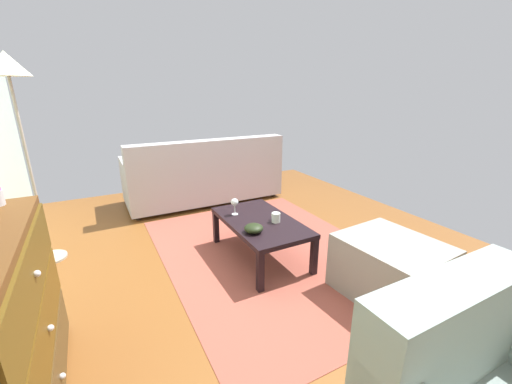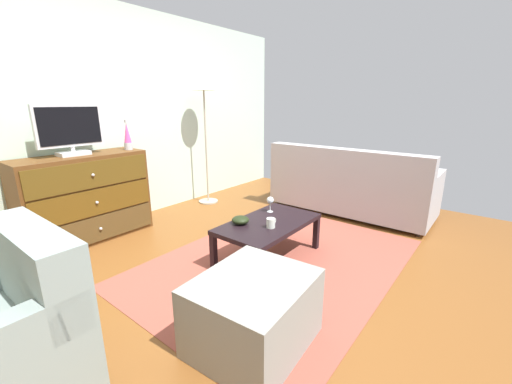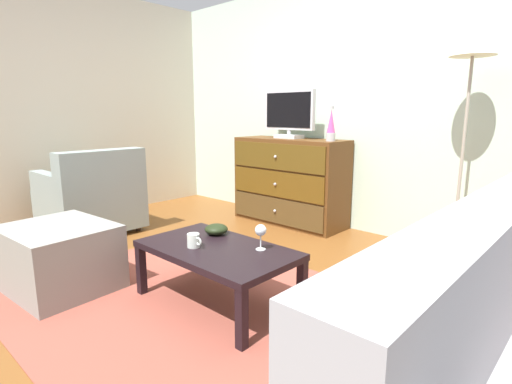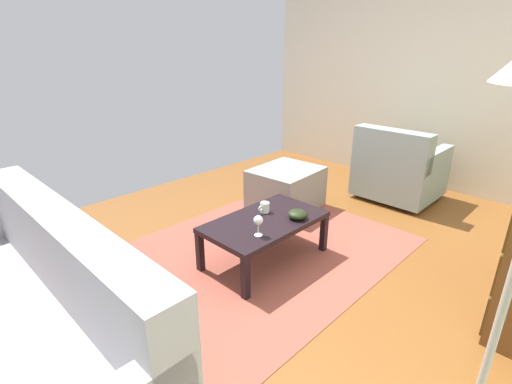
{
  "view_description": "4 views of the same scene",
  "coord_description": "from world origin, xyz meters",
  "px_view_note": "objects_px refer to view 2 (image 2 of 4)",
  "views": [
    {
      "loc": [
        -2.1,
        1.18,
        1.49
      ],
      "look_at": [
        0.26,
        -0.07,
        0.62
      ],
      "focal_mm": 22.16,
      "sensor_mm": 36.0,
      "label": 1
    },
    {
      "loc": [
        -2.02,
        -1.68,
        1.43
      ],
      "look_at": [
        0.29,
        0.14,
        0.59
      ],
      "focal_mm": 22.22,
      "sensor_mm": 36.0,
      "label": 2
    },
    {
      "loc": [
        1.94,
        -1.62,
        1.18
      ],
      "look_at": [
        0.34,
        0.12,
        0.7
      ],
      "focal_mm": 27.67,
      "sensor_mm": 36.0,
      "label": 3
    },
    {
      "loc": [
        2.17,
        1.76,
        1.67
      ],
      "look_at": [
        0.22,
        -0.16,
        0.59
      ],
      "focal_mm": 26.37,
      "sensor_mm": 36.0,
      "label": 4
    }
  ],
  "objects_px": {
    "mug": "(271,223)",
    "standing_lamp": "(204,96)",
    "lava_lamp": "(127,137)",
    "wine_glass": "(270,201)",
    "ottoman": "(253,312)",
    "coffee_table": "(268,226)",
    "dresser": "(86,198)",
    "couch_large": "(349,187)",
    "tv": "(70,129)",
    "bowl_decorative": "(241,220)"
  },
  "relations": [
    {
      "from": "mug",
      "to": "standing_lamp",
      "type": "xyz_separation_m",
      "value": [
        0.97,
        1.83,
        1.1
      ]
    },
    {
      "from": "lava_lamp",
      "to": "wine_glass",
      "type": "relative_size",
      "value": 2.1
    },
    {
      "from": "lava_lamp",
      "to": "ottoman",
      "type": "xyz_separation_m",
      "value": [
        -0.64,
        -2.32,
        -0.84
      ]
    },
    {
      "from": "wine_glass",
      "to": "coffee_table",
      "type": "bearing_deg",
      "value": -147.25
    },
    {
      "from": "dresser",
      "to": "couch_large",
      "type": "xyz_separation_m",
      "value": [
        2.55,
        -1.85,
        -0.11
      ]
    },
    {
      "from": "tv",
      "to": "couch_large",
      "type": "distance_m",
      "value": 3.3
    },
    {
      "from": "dresser",
      "to": "wine_glass",
      "type": "distance_m",
      "value": 1.94
    },
    {
      "from": "mug",
      "to": "standing_lamp",
      "type": "bearing_deg",
      "value": 62.13
    },
    {
      "from": "bowl_decorative",
      "to": "ottoman",
      "type": "distance_m",
      "value": 1.08
    },
    {
      "from": "dresser",
      "to": "tv",
      "type": "relative_size",
      "value": 1.99
    },
    {
      "from": "coffee_table",
      "to": "standing_lamp",
      "type": "bearing_deg",
      "value": 63.39
    },
    {
      "from": "coffee_table",
      "to": "ottoman",
      "type": "xyz_separation_m",
      "value": [
        -0.95,
        -0.58,
        -0.11
      ]
    },
    {
      "from": "coffee_table",
      "to": "mug",
      "type": "height_order",
      "value": "mug"
    },
    {
      "from": "mug",
      "to": "dresser",
      "type": "bearing_deg",
      "value": 111.06
    },
    {
      "from": "tv",
      "to": "mug",
      "type": "distance_m",
      "value": 2.19
    },
    {
      "from": "ottoman",
      "to": "tv",
      "type": "bearing_deg",
      "value": 87.96
    },
    {
      "from": "lava_lamp",
      "to": "couch_large",
      "type": "xyz_separation_m",
      "value": [
        2.03,
        -1.8,
        -0.71
      ]
    },
    {
      "from": "couch_large",
      "to": "ottoman",
      "type": "distance_m",
      "value": 2.72
    },
    {
      "from": "tv",
      "to": "coffee_table",
      "type": "distance_m",
      "value": 2.17
    },
    {
      "from": "tv",
      "to": "bowl_decorative",
      "type": "bearing_deg",
      "value": -67.77
    },
    {
      "from": "wine_glass",
      "to": "standing_lamp",
      "type": "distance_m",
      "value": 1.99
    },
    {
      "from": "ottoman",
      "to": "wine_glass",
      "type": "bearing_deg",
      "value": 31.71
    },
    {
      "from": "mug",
      "to": "coffee_table",
      "type": "bearing_deg",
      "value": 44.6
    },
    {
      "from": "tv",
      "to": "lava_lamp",
      "type": "distance_m",
      "value": 0.57
    },
    {
      "from": "tv",
      "to": "lava_lamp",
      "type": "height_order",
      "value": "tv"
    },
    {
      "from": "tv",
      "to": "standing_lamp",
      "type": "distance_m",
      "value": 1.77
    },
    {
      "from": "wine_glass",
      "to": "mug",
      "type": "distance_m",
      "value": 0.42
    },
    {
      "from": "dresser",
      "to": "standing_lamp",
      "type": "relative_size",
      "value": 0.7
    },
    {
      "from": "dresser",
      "to": "bowl_decorative",
      "type": "relative_size",
      "value": 7.91
    },
    {
      "from": "coffee_table",
      "to": "standing_lamp",
      "type": "relative_size",
      "value": 0.56
    },
    {
      "from": "standing_lamp",
      "to": "mug",
      "type": "bearing_deg",
      "value": -117.87
    },
    {
      "from": "mug",
      "to": "bowl_decorative",
      "type": "relative_size",
      "value": 0.73
    },
    {
      "from": "dresser",
      "to": "mug",
      "type": "bearing_deg",
      "value": -68.94
    },
    {
      "from": "lava_lamp",
      "to": "couch_large",
      "type": "relative_size",
      "value": 0.16
    },
    {
      "from": "bowl_decorative",
      "to": "couch_large",
      "type": "relative_size",
      "value": 0.08
    },
    {
      "from": "tv",
      "to": "lava_lamp",
      "type": "relative_size",
      "value": 1.89
    },
    {
      "from": "bowl_decorative",
      "to": "couch_large",
      "type": "height_order",
      "value": "couch_large"
    },
    {
      "from": "coffee_table",
      "to": "bowl_decorative",
      "type": "bearing_deg",
      "value": 138.92
    },
    {
      "from": "tv",
      "to": "bowl_decorative",
      "type": "xyz_separation_m",
      "value": [
        0.67,
        -1.63,
        -0.77
      ]
    },
    {
      "from": "lava_lamp",
      "to": "mug",
      "type": "xyz_separation_m",
      "value": [
        0.2,
        -1.84,
        -0.65
      ]
    },
    {
      "from": "dresser",
      "to": "ottoman",
      "type": "distance_m",
      "value": 2.38
    },
    {
      "from": "dresser",
      "to": "couch_large",
      "type": "height_order",
      "value": "dresser"
    },
    {
      "from": "coffee_table",
      "to": "couch_large",
      "type": "xyz_separation_m",
      "value": [
        1.72,
        -0.07,
        0.02
      ]
    },
    {
      "from": "bowl_decorative",
      "to": "standing_lamp",
      "type": "bearing_deg",
      "value": 55.73
    },
    {
      "from": "lava_lamp",
      "to": "coffee_table",
      "type": "relative_size",
      "value": 0.33
    },
    {
      "from": "couch_large",
      "to": "lava_lamp",
      "type": "bearing_deg",
      "value": 138.36
    },
    {
      "from": "coffee_table",
      "to": "wine_glass",
      "type": "distance_m",
      "value": 0.32
    },
    {
      "from": "dresser",
      "to": "tv",
      "type": "height_order",
      "value": "tv"
    },
    {
      "from": "couch_large",
      "to": "coffee_table",
      "type": "bearing_deg",
      "value": 177.81
    },
    {
      "from": "lava_lamp",
      "to": "wine_glass",
      "type": "height_order",
      "value": "lava_lamp"
    }
  ]
}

